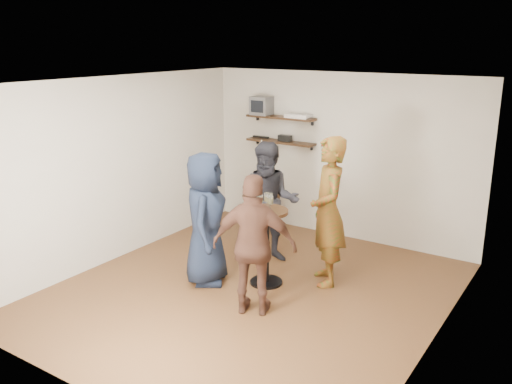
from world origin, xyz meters
TOP-DOWN VIEW (x-y plane):
  - room at (0.00, 0.00)m, footprint 4.58×5.08m
  - shelf_upper at (-1.00, 2.38)m, footprint 1.20×0.25m
  - shelf_lower at (-1.00, 2.38)m, footprint 1.20×0.25m
  - crt_monitor at (-1.36, 2.38)m, footprint 0.32×0.30m
  - dvd_deck at (-0.67, 2.38)m, footprint 0.40×0.24m
  - radio at (-0.92, 2.38)m, footprint 0.22×0.10m
  - power_strip at (-1.42, 2.42)m, footprint 0.30×0.05m
  - side_table at (-1.18, 2.12)m, footprint 0.54×0.54m
  - vase_lilies at (-1.18, 2.12)m, footprint 0.19×0.19m
  - drinks_table at (0.03, 0.32)m, footprint 0.55×0.55m
  - wine_glass_fl at (-0.04, 0.28)m, footprint 0.07×0.07m
  - wine_glass_fr at (0.10, 0.30)m, footprint 0.07×0.07m
  - wine_glass_bl at (-0.00, 0.37)m, footprint 0.07×0.07m
  - wine_glass_br at (0.07, 0.32)m, footprint 0.07×0.07m
  - person_plaid at (0.66, 0.79)m, footprint 0.79×0.84m
  - person_dark at (-0.35, 1.00)m, footprint 1.05×0.98m
  - person_navy at (-0.66, -0.05)m, footprint 0.88×1.00m
  - person_brown at (0.33, -0.41)m, footprint 1.05×0.74m

SIDE VIEW (x-z plane):
  - side_table at x=-1.18m, z-range 0.20..0.78m
  - drinks_table at x=0.03m, z-range 0.14..1.15m
  - person_brown at x=0.33m, z-range 0.00..1.65m
  - person_dark at x=-0.35m, z-range 0.00..1.72m
  - person_navy at x=-0.66m, z-range 0.00..1.73m
  - vase_lilies at x=-1.18m, z-range 0.41..1.36m
  - person_plaid at x=0.66m, z-range 0.00..1.93m
  - wine_glass_fr at x=0.10m, z-range 1.04..1.25m
  - wine_glass_bl at x=0.00m, z-range 1.04..1.25m
  - wine_glass_fl at x=-0.04m, z-range 1.04..1.26m
  - wine_glass_br at x=0.07m, z-range 1.04..1.26m
  - room at x=0.00m, z-range -0.04..2.64m
  - shelf_lower at x=-1.00m, z-range 1.43..1.47m
  - power_strip at x=-1.42m, z-range 1.47..1.50m
  - radio at x=-0.92m, z-range 1.47..1.57m
  - shelf_upper at x=-1.00m, z-range 1.83..1.87m
  - dvd_deck at x=-0.67m, z-range 1.87..1.93m
  - crt_monitor at x=-1.36m, z-range 1.87..2.17m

